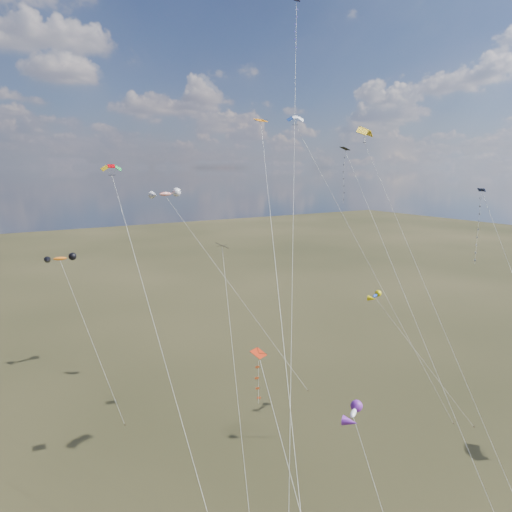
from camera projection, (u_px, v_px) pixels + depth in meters
diamond_black_high at (351, 191)px, 46.93m from camera, size 3.65×23.01×29.56m
diamond_navy_tall at (296, 60)px, 43.28m from camera, size 16.88×22.82×43.71m
diamond_black_mid at (228, 308)px, 38.69m from camera, size 4.67×12.81×20.80m
diamond_red_low at (263, 394)px, 29.22m from camera, size 2.69×13.85×15.82m
diamond_navy_right at (483, 238)px, 41.52m from camera, size 3.90×15.66×25.60m
diamond_orange_center at (277, 282)px, 27.61m from camera, size 11.14×23.15×31.01m
parafoil_yellow at (366, 130)px, 39.29m from camera, size 2.87×19.27×31.37m
parafoil_blue_white at (297, 120)px, 54.19m from camera, size 9.70×19.33×33.85m
parafoil_tricolor at (112, 170)px, 42.59m from camera, size 1.99×23.91×28.04m
novelty_orange_black at (60, 259)px, 52.21m from camera, size 5.37×10.39×17.73m
novelty_white_purple at (354, 414)px, 29.09m from camera, size 2.15×7.61×12.41m
novelty_redwhite_stripe at (166, 194)px, 60.32m from camera, size 13.52×17.51×24.73m
novelty_blue_yellow at (376, 297)px, 49.85m from camera, size 8.22×9.27×14.05m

